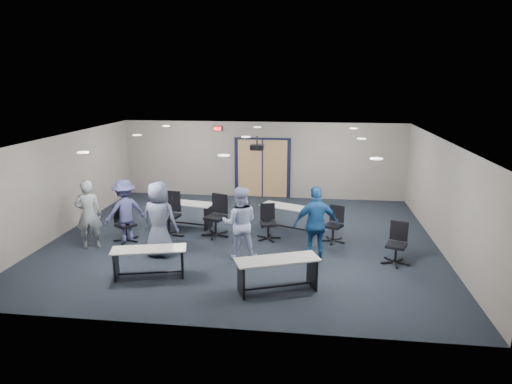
# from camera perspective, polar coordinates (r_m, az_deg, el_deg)

# --- Properties ---
(floor) EXTENTS (10.00, 10.00, 0.00)m
(floor) POSITION_cam_1_polar(r_m,az_deg,el_deg) (12.28, -1.56, -5.86)
(floor) COLOR black
(floor) RESTS_ON ground
(back_wall) EXTENTS (10.00, 0.04, 2.70)m
(back_wall) POSITION_cam_1_polar(r_m,az_deg,el_deg) (16.25, 0.83, 4.02)
(back_wall) COLOR gray
(back_wall) RESTS_ON floor
(front_wall) EXTENTS (10.00, 0.04, 2.70)m
(front_wall) POSITION_cam_1_polar(r_m,az_deg,el_deg) (7.67, -6.80, -7.69)
(front_wall) COLOR gray
(front_wall) RESTS_ON floor
(left_wall) EXTENTS (0.04, 9.00, 2.70)m
(left_wall) POSITION_cam_1_polar(r_m,az_deg,el_deg) (13.57, -22.96, 0.89)
(left_wall) COLOR gray
(left_wall) RESTS_ON floor
(right_wall) EXTENTS (0.04, 9.00, 2.70)m
(right_wall) POSITION_cam_1_polar(r_m,az_deg,el_deg) (12.18, 22.33, -0.45)
(right_wall) COLOR gray
(right_wall) RESTS_ON floor
(ceiling) EXTENTS (10.00, 9.00, 0.04)m
(ceiling) POSITION_cam_1_polar(r_m,az_deg,el_deg) (11.64, -1.65, 6.74)
(ceiling) COLOR silver
(ceiling) RESTS_ON back_wall
(double_door) EXTENTS (2.00, 0.07, 2.20)m
(double_door) POSITION_cam_1_polar(r_m,az_deg,el_deg) (16.27, 0.81, 2.96)
(double_door) COLOR black
(double_door) RESTS_ON back_wall
(exit_sign) EXTENTS (0.32, 0.07, 0.18)m
(exit_sign) POSITION_cam_1_polar(r_m,az_deg,el_deg) (16.30, -4.83, 7.91)
(exit_sign) COLOR black
(exit_sign) RESTS_ON back_wall
(ceiling_projector) EXTENTS (0.35, 0.32, 0.37)m
(ceiling_projector) POSITION_cam_1_polar(r_m,az_deg,el_deg) (12.13, 0.13, 5.63)
(ceiling_projector) COLOR black
(ceiling_projector) RESTS_ON ceiling
(ceiling_can_lights) EXTENTS (6.24, 5.74, 0.02)m
(ceiling_can_lights) POSITION_cam_1_polar(r_m,az_deg,el_deg) (11.89, -1.46, 6.75)
(ceiling_can_lights) COLOR white
(ceiling_can_lights) RESTS_ON ceiling
(table_front_left) EXTENTS (1.66, 0.90, 0.64)m
(table_front_left) POSITION_cam_1_polar(r_m,az_deg,el_deg) (10.15, -13.20, -7.98)
(table_front_left) COLOR silver
(table_front_left) RESTS_ON floor
(table_front_right) EXTENTS (1.77, 1.14, 0.68)m
(table_front_right) POSITION_cam_1_polar(r_m,az_deg,el_deg) (9.27, 2.68, -9.59)
(table_front_right) COLOR silver
(table_front_right) RESTS_ON floor
(table_back_left) EXTENTS (1.82, 0.88, 0.97)m
(table_back_left) POSITION_cam_1_polar(r_m,az_deg,el_deg) (13.32, -9.07, -2.21)
(table_back_left) COLOR silver
(table_back_left) RESTS_ON floor
(table_back_right) EXTENTS (1.80, 1.22, 0.81)m
(table_back_right) POSITION_cam_1_polar(r_m,az_deg,el_deg) (12.81, 4.32, -2.79)
(table_back_right) COLOR silver
(table_back_right) RESTS_ON floor
(chair_back_a) EXTENTS (0.86, 0.86, 1.20)m
(chair_back_a) POSITION_cam_1_polar(r_m,az_deg,el_deg) (12.53, -10.91, -2.80)
(chair_back_a) COLOR black
(chair_back_a) RESTS_ON floor
(chair_back_b) EXTENTS (0.92, 0.92, 1.13)m
(chair_back_b) POSITION_cam_1_polar(r_m,az_deg,el_deg) (12.36, -5.10, -3.00)
(chair_back_b) COLOR black
(chair_back_b) RESTS_ON floor
(chair_back_c) EXTENTS (0.70, 0.70, 0.94)m
(chair_back_c) POSITION_cam_1_polar(r_m,az_deg,el_deg) (12.10, 1.54, -3.81)
(chair_back_c) COLOR black
(chair_back_c) RESTS_ON floor
(chair_back_d) EXTENTS (0.80, 0.80, 0.95)m
(chair_back_d) POSITION_cam_1_polar(r_m,az_deg,el_deg) (12.08, 9.64, -4.02)
(chair_back_d) COLOR black
(chair_back_d) RESTS_ON floor
(chair_loose_left) EXTENTS (0.84, 0.84, 0.96)m
(chair_loose_left) POSITION_cam_1_polar(r_m,az_deg,el_deg) (12.43, -15.98, -3.82)
(chair_loose_left) COLOR black
(chair_loose_left) RESTS_ON floor
(chair_loose_right) EXTENTS (0.79, 0.79, 0.97)m
(chair_loose_right) POSITION_cam_1_polar(r_m,az_deg,el_deg) (11.00, 17.15, -6.22)
(chair_loose_right) COLOR black
(chair_loose_right) RESTS_ON floor
(person_gray) EXTENTS (0.74, 0.59, 1.76)m
(person_gray) POSITION_cam_1_polar(r_m,az_deg,el_deg) (12.11, -20.18, -2.66)
(person_gray) COLOR gray
(person_gray) RESTS_ON floor
(person_plaid) EXTENTS (0.97, 0.71, 1.83)m
(person_plaid) POSITION_cam_1_polar(r_m,az_deg,el_deg) (11.11, -12.00, -3.35)
(person_plaid) COLOR slate
(person_plaid) RESTS_ON floor
(person_lightblue) EXTENTS (0.91, 0.74, 1.74)m
(person_lightblue) POSITION_cam_1_polar(r_m,az_deg,el_deg) (10.74, -2.02, -3.90)
(person_lightblue) COLOR #B8CBF3
(person_lightblue) RESTS_ON floor
(person_navy) EXTENTS (1.12, 0.65, 1.79)m
(person_navy) POSITION_cam_1_polar(r_m,az_deg,el_deg) (10.65, 7.52, -4.03)
(person_navy) COLOR navy
(person_navy) RESTS_ON floor
(person_back) EXTENTS (1.21, 1.17, 1.66)m
(person_back) POSITION_cam_1_polar(r_m,az_deg,el_deg) (12.31, -16.06, -2.30)
(person_back) COLOR #44467A
(person_back) RESTS_ON floor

